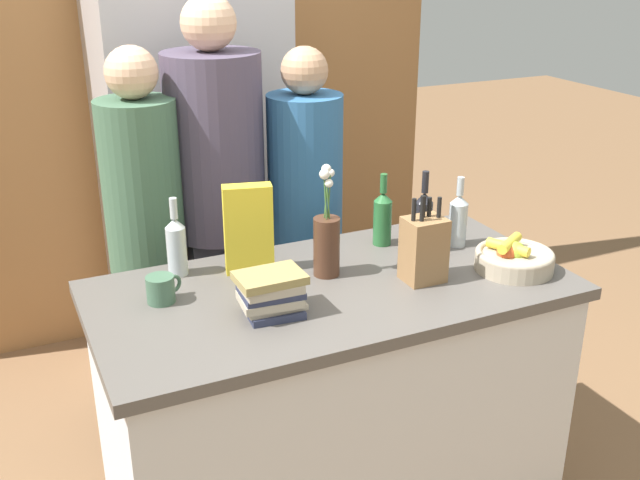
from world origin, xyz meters
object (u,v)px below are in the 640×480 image
(knife_block, at_px, (424,249))
(bottle_wine, at_px, (383,217))
(person_in_red_tee, at_px, (306,217))
(fruit_bowl, at_px, (514,258))
(book_stack, at_px, (271,293))
(person_at_sink, at_px, (146,233))
(coffee_mug, at_px, (161,289))
(bottle_oil, at_px, (423,220))
(cereal_box, at_px, (248,229))
(bottle_vinegar, at_px, (458,219))
(refrigerator, at_px, (194,170))
(person_in_blue, at_px, (218,199))
(bottle_water, at_px, (176,245))
(flower_vase, at_px, (327,242))

(knife_block, xyz_separation_m, bottle_wine, (0.03, 0.32, -0.01))
(person_in_red_tee, bearing_deg, fruit_bowl, -89.35)
(book_stack, relative_size, person_at_sink, 0.12)
(person_in_red_tee, bearing_deg, coffee_mug, -166.40)
(coffee_mug, relative_size, bottle_wine, 0.44)
(fruit_bowl, height_order, person_at_sink, person_at_sink)
(coffee_mug, height_order, bottle_oil, bottle_oil)
(cereal_box, distance_m, bottle_wine, 0.52)
(bottle_vinegar, bearing_deg, knife_block, -143.49)
(refrigerator, relative_size, person_in_blue, 1.05)
(knife_block, bearing_deg, bottle_wine, 84.59)
(bottle_water, distance_m, person_in_red_tee, 0.76)
(coffee_mug, height_order, person_in_red_tee, person_in_red_tee)
(bottle_vinegar, bearing_deg, person_in_red_tee, 120.75)
(fruit_bowl, xyz_separation_m, person_at_sink, (-1.04, 0.86, -0.05))
(bottle_wine, bearing_deg, cereal_box, -177.64)
(bottle_wine, bearing_deg, person_in_red_tee, 102.88)
(refrigerator, height_order, flower_vase, refrigerator)
(coffee_mug, bearing_deg, person_at_sink, 81.89)
(bottle_water, bearing_deg, fruit_bowl, -23.06)
(knife_block, relative_size, bottle_water, 1.11)
(bottle_oil, bearing_deg, person_in_blue, 129.86)
(fruit_bowl, xyz_separation_m, person_in_red_tee, (-0.39, 0.84, -0.07))
(coffee_mug, distance_m, bottle_wine, 0.85)
(bottle_vinegar, height_order, person_in_red_tee, person_in_red_tee)
(refrigerator, height_order, person_at_sink, refrigerator)
(cereal_box, bearing_deg, bottle_wine, 2.36)
(knife_block, xyz_separation_m, bottle_water, (-0.71, 0.38, -0.01))
(flower_vase, bearing_deg, person_in_blue, 102.42)
(bottle_oil, height_order, bottle_vinegar, bottle_oil)
(fruit_bowl, bearing_deg, refrigerator, 112.71)
(person_at_sink, bearing_deg, knife_block, -70.34)
(bottle_oil, xyz_separation_m, bottle_vinegar, (0.14, -0.01, -0.02))
(person_at_sink, xyz_separation_m, person_in_red_tee, (0.65, -0.02, -0.03))
(refrigerator, bearing_deg, bottle_wine, -72.76)
(book_stack, distance_m, bottle_water, 0.43)
(book_stack, bearing_deg, refrigerator, 82.60)
(bottle_wine, xyz_separation_m, person_in_blue, (-0.45, 0.53, -0.03))
(knife_block, relative_size, person_in_blue, 0.17)
(flower_vase, bearing_deg, person_in_red_tee, 72.44)
(person_in_blue, bearing_deg, cereal_box, -100.25)
(person_in_blue, bearing_deg, bottle_wine, -53.21)
(bottle_vinegar, bearing_deg, person_in_blue, 136.23)
(refrigerator, distance_m, cereal_box, 1.22)
(coffee_mug, bearing_deg, person_in_red_tee, 38.05)
(knife_block, bearing_deg, refrigerator, 102.57)
(flower_vase, relative_size, person_in_red_tee, 0.24)
(bottle_oil, distance_m, bottle_vinegar, 0.14)
(refrigerator, bearing_deg, coffee_mug, -109.92)
(knife_block, distance_m, cereal_box, 0.57)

